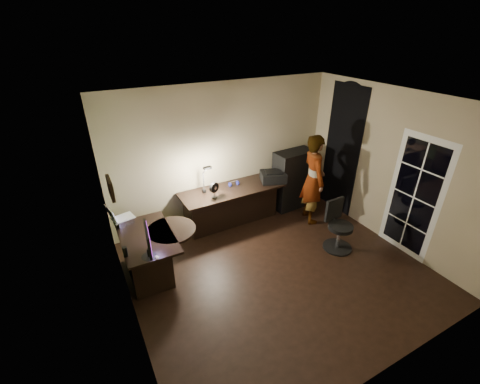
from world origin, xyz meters
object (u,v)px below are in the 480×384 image
person (313,180)px  office_chair (341,227)px  desk_right (233,206)px  monitor (147,247)px  cabinet (293,179)px  desk_left (150,255)px

person → office_chair: bearing=-174.3°
desk_right → monitor: size_ratio=3.89×
monitor → office_chair: monitor is taller
monitor → cabinet: bearing=27.5°
cabinet → person: (-0.00, -0.63, 0.27)m
desk_left → monitor: 0.73m
desk_left → office_chair: bearing=-15.9°
monitor → office_chair: (3.19, -0.43, -0.43)m
office_chair → person: (0.17, 1.01, 0.44)m
cabinet → office_chair: size_ratio=1.39×
office_chair → desk_right: bearing=126.3°
desk_left → monitor: (-0.09, -0.50, 0.52)m
desk_left → monitor: bearing=-98.9°
cabinet → person: size_ratio=0.70×
desk_left → desk_right: (1.82, 0.70, 0.02)m
desk_right → office_chair: bearing=-52.8°
desk_right → person: 1.65m
office_chair → person: size_ratio=0.51×
desk_left → desk_right: size_ratio=0.61×
desk_left → desk_right: desk_right is taller
cabinet → office_chair: (-0.17, -1.64, -0.18)m
desk_right → office_chair: (1.28, -1.64, 0.07)m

